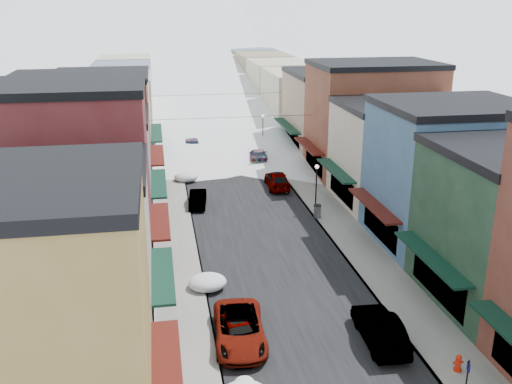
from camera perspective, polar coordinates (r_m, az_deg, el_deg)
name	(u,v)px	position (r m, az deg, el deg)	size (l,w,h in m)	color
road	(214,135)	(77.85, -4.26, 5.76)	(10.00, 160.00, 0.01)	black
sidewalk_left	(164,136)	(77.49, -9.14, 5.56)	(3.20, 160.00, 0.15)	gray
sidewalk_right	(261,132)	(78.74, 0.55, 6.00)	(3.20, 160.00, 0.15)	gray
curb_left	(176,135)	(77.52, -7.99, 5.62)	(0.10, 160.00, 0.15)	slate
curb_right	(250,133)	(78.48, -0.57, 5.96)	(0.10, 160.00, 0.15)	slate
bldg_l_yellow	(10,327)	(23.37, -23.40, -12.29)	(11.30, 8.70, 11.50)	#A8833D
bldg_l_cream	(51,256)	(31.22, -19.83, -6.00)	(11.30, 8.20, 9.50)	beige
bldg_l_brick_near	(61,182)	(38.20, -18.96, 0.95)	(12.30, 8.20, 12.50)	maroon
bldg_l_grayblue	(86,171)	(46.69, -16.67, 2.04)	(11.30, 9.20, 9.00)	slate
bldg_l_brick_far	(84,134)	(55.25, -16.84, 5.57)	(13.30, 9.20, 11.00)	brown
bldg_l_tan	(104,118)	(64.99, -14.98, 7.14)	(11.30, 11.20, 10.00)	tan
bldg_r_blue	(449,174)	(43.64, 18.70, 1.73)	(11.30, 9.20, 10.50)	#3B6287
bldg_r_cream	(403,153)	(51.80, 14.47, 3.82)	(12.30, 9.20, 9.00)	beige
bldg_r_brick_far	(372,119)	(59.80, 11.53, 7.18)	(13.30, 9.20, 11.50)	brown
bldg_r_tan	(333,111)	(68.91, 7.70, 8.01)	(11.30, 11.20, 9.50)	#9B7F66
distant_blocks	(199,82)	(99.73, -5.70, 10.86)	(34.00, 55.00, 8.00)	gray
mountain_ridge	(126,8)	(293.02, -12.92, 17.53)	(670.00, 340.00, 34.00)	silver
overhead_cables	(224,105)	(64.45, -3.23, 8.72)	(16.40, 15.04, 0.04)	black
car_white_suv	(240,329)	(30.84, -1.66, -13.50)	(2.60, 5.64, 1.57)	white
car_silver_sedan	(238,332)	(30.62, -1.83, -13.85)	(1.75, 4.36, 1.48)	gray
car_dark_hatch	(198,199)	(50.31, -5.84, -0.69)	(1.41, 4.03, 1.33)	black
car_silver_wagon	(192,147)	(67.61, -6.41, 4.47)	(2.40, 5.91, 1.71)	#A3A5AB
car_green_sedan	(380,329)	(31.44, 12.29, -13.20)	(1.74, 5.00, 1.65)	black
car_gray_suv	(277,180)	(54.90, 2.13, 1.25)	(2.00, 4.98, 1.70)	gray
car_black_sedan	(258,155)	(64.11, 0.19, 3.68)	(2.00, 4.92, 1.43)	black
car_lane_silver	(213,136)	(73.21, -4.37, 5.56)	(1.86, 4.62, 1.58)	#A0A4A9
car_lane_white	(223,118)	(85.12, -3.30, 7.38)	(2.45, 5.32, 1.48)	#B9B9BB
fire_hydrant	(458,363)	(30.31, 19.55, -15.85)	(0.52, 0.39, 0.89)	red
parking_sign	(467,380)	(27.60, 20.32, -17.21)	(0.07, 0.32, 2.37)	black
trash_can	(317,211)	(47.34, 6.16, -1.90)	(0.64, 0.64, 1.09)	slate
streetlamp_near	(316,182)	(48.20, 6.05, 1.01)	(0.34, 0.34, 4.07)	black
streetlamp_far	(263,127)	(69.79, 0.69, 6.56)	(0.33, 0.33, 4.00)	black
snow_pile_mid	(208,282)	(36.19, -4.87, -8.94)	(2.40, 2.68, 1.01)	white
snow_pile_far	(186,177)	(57.42, -6.99, 1.52)	(2.37, 2.66, 1.00)	white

